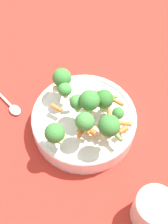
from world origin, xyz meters
TOP-DOWN VIEW (x-y plane):
  - ground_plane at (0.00, 0.00)m, footprint 3.00×3.00m
  - bowl at (0.00, 0.00)m, footprint 0.25×0.25m
  - pasta_salad at (-0.01, -0.01)m, footprint 0.19×0.21m
  - cup at (-0.14, -0.21)m, footprint 0.08×0.08m
  - spoon at (-0.01, 0.22)m, footprint 0.09×0.19m

SIDE VIEW (x-z plane):
  - ground_plane at x=0.00m, z-range 0.00..0.00m
  - spoon at x=-0.01m, z-range 0.00..0.01m
  - bowl at x=0.00m, z-range 0.00..0.06m
  - cup at x=-0.14m, z-range 0.00..0.09m
  - pasta_salad at x=-0.01m, z-range 0.06..0.16m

